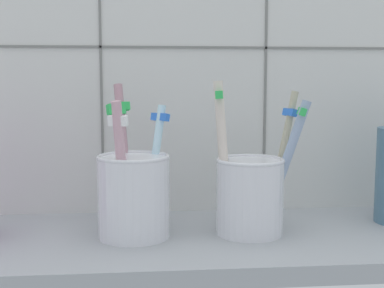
# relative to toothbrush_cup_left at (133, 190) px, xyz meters

# --- Properties ---
(counter_slab) EXTENTS (0.64, 0.22, 0.02)m
(counter_slab) POSITION_rel_toothbrush_cup_left_xyz_m (0.07, -0.01, -0.06)
(counter_slab) COLOR #9EA3A8
(counter_slab) RESTS_ON ground
(tile_wall_back) EXTENTS (0.64, 0.02, 0.45)m
(tile_wall_back) POSITION_rel_toothbrush_cup_left_xyz_m (0.07, 0.11, 0.15)
(tile_wall_back) COLOR silver
(tile_wall_back) RESTS_ON ground
(toothbrush_cup_left) EXTENTS (0.08, 0.10, 0.17)m
(toothbrush_cup_left) POSITION_rel_toothbrush_cup_left_xyz_m (0.00, 0.00, 0.00)
(toothbrush_cup_left) COLOR white
(toothbrush_cup_left) RESTS_ON counter_slab
(toothbrush_cup_right) EXTENTS (0.11, 0.08, 0.17)m
(toothbrush_cup_right) POSITION_rel_toothbrush_cup_left_xyz_m (0.13, -0.00, -0.00)
(toothbrush_cup_right) COLOR white
(toothbrush_cup_right) RESTS_ON counter_slab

